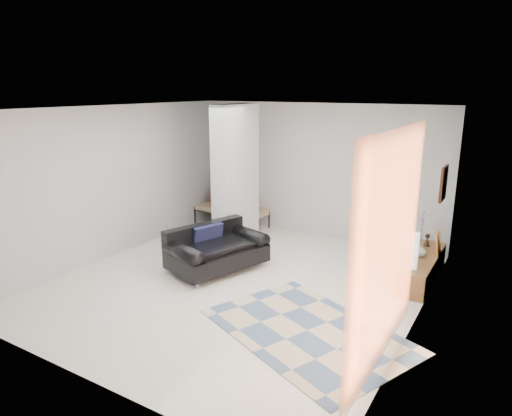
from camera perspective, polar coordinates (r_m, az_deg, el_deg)
The scene contains 17 objects.
floor at distance 7.58m, azimuth -2.11°, elevation -9.34°, with size 6.00×6.00×0.00m, color silver.
ceiling at distance 6.92m, azimuth -2.33°, elevation 12.32°, with size 6.00×6.00×0.00m, color white.
wall_back at distance 9.72m, azimuth 7.51°, elevation 4.63°, with size 6.00×6.00×0.00m, color #B8BABD.
wall_front at distance 5.00m, azimuth -21.43°, elevation -6.17°, with size 6.00×6.00×0.00m, color #B8BABD.
wall_left at distance 8.89m, azimuth -17.26°, elevation 3.13°, with size 6.00×6.00×0.00m, color #B8BABD.
wall_right at distance 6.12m, azimuth 19.93°, elevation -2.24°, with size 6.00×6.00×0.00m, color #B8BABD.
partition_column at distance 9.02m, azimuth -2.53°, elevation 3.95°, with size 0.35×1.20×2.80m, color silver.
hallway_door at distance 10.74m, azimuth -2.98°, elevation 3.66°, with size 0.85×0.06×2.04m, color silver.
curtain at distance 5.05m, azimuth 16.47°, elevation -4.93°, with size 2.55×2.55×0.00m, color #FF7C43.
wall_art at distance 7.70m, azimuth 22.41°, elevation 2.84°, with size 0.04×0.45×0.55m, color #371B0F.
media_console at distance 8.13m, azimuth 20.01°, elevation -6.99°, with size 0.45×1.84×0.80m.
loveseat at distance 8.05m, azimuth -5.14°, elevation -5.19°, with size 1.43×1.87×0.76m.
daybed at distance 10.52m, azimuth -3.14°, elevation 0.05°, with size 1.72×0.82×0.77m.
area_rug at distance 6.24m, azimuth 6.42°, elevation -15.00°, with size 2.63×1.75×0.01m, color #C1B493.
cylinder_lamp at distance 7.39m, azimuth 19.23°, elevation -5.08°, with size 0.11×0.11×0.58m, color white.
bronze_figurine at distance 8.55m, azimuth 20.61°, elevation -3.77°, with size 0.11×0.11×0.22m, color black, non-canonical shape.
vase at distance 8.01m, azimuth 19.82°, elevation -5.01°, with size 0.20×0.20×0.21m, color silver.
Camera 1 is at (3.78, -5.79, 3.11)m, focal length 32.00 mm.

